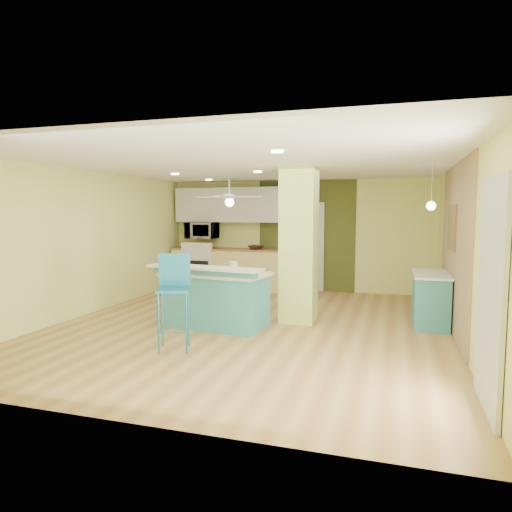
{
  "coord_description": "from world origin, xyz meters",
  "views": [
    {
      "loc": [
        2.15,
        -6.73,
        1.79
      ],
      "look_at": [
        -0.05,
        0.4,
        1.06
      ],
      "focal_mm": 32.0,
      "sensor_mm": 36.0,
      "label": 1
    }
  ],
  "objects_px": {
    "bar_stool": "(174,286)",
    "canister": "(233,267)",
    "peninsula": "(216,298)",
    "side_counter": "(430,298)",
    "fruit_bowl": "(256,247)"
  },
  "relations": [
    {
      "from": "bar_stool",
      "to": "canister",
      "type": "distance_m",
      "value": 1.42
    },
    {
      "from": "bar_stool",
      "to": "canister",
      "type": "xyz_separation_m",
      "value": [
        0.32,
        1.38,
        0.1
      ]
    },
    {
      "from": "peninsula",
      "to": "side_counter",
      "type": "xyz_separation_m",
      "value": [
        3.22,
        1.16,
        -0.04
      ]
    },
    {
      "from": "peninsula",
      "to": "bar_stool",
      "type": "height_order",
      "value": "bar_stool"
    },
    {
      "from": "peninsula",
      "to": "canister",
      "type": "distance_m",
      "value": 0.56
    },
    {
      "from": "canister",
      "to": "bar_stool",
      "type": "bearing_deg",
      "value": -102.97
    },
    {
      "from": "peninsula",
      "to": "bar_stool",
      "type": "distance_m",
      "value": 1.28
    },
    {
      "from": "side_counter",
      "to": "fruit_bowl",
      "type": "distance_m",
      "value": 4.28
    },
    {
      "from": "canister",
      "to": "peninsula",
      "type": "bearing_deg",
      "value": -146.24
    },
    {
      "from": "side_counter",
      "to": "fruit_bowl",
      "type": "bearing_deg",
      "value": 148.13
    },
    {
      "from": "bar_stool",
      "to": "fruit_bowl",
      "type": "bearing_deg",
      "value": 72.26
    },
    {
      "from": "peninsula",
      "to": "fruit_bowl",
      "type": "bearing_deg",
      "value": 104.39
    },
    {
      "from": "bar_stool",
      "to": "side_counter",
      "type": "relative_size",
      "value": 0.97
    },
    {
      "from": "fruit_bowl",
      "to": "bar_stool",
      "type": "bearing_deg",
      "value": -86.21
    },
    {
      "from": "side_counter",
      "to": "fruit_bowl",
      "type": "relative_size",
      "value": 3.69
    }
  ]
}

